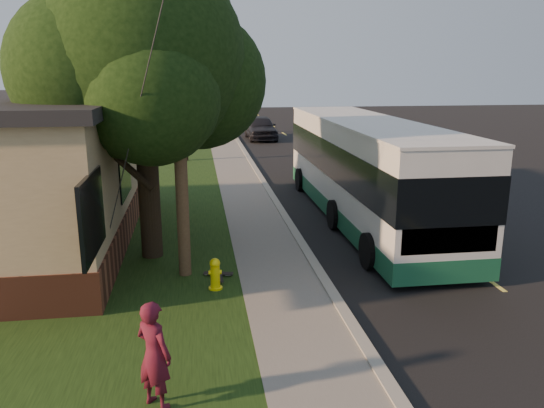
{
  "coord_description": "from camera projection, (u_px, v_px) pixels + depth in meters",
  "views": [
    {
      "loc": [
        -2.92,
        -11.41,
        4.98
      ],
      "look_at": [
        -0.98,
        2.08,
        1.5
      ],
      "focal_mm": 35.0,
      "sensor_mm": 36.0,
      "label": 1
    }
  ],
  "objects": [
    {
      "name": "curb",
      "position": [
        268.0,
        190.0,
        22.16
      ],
      "size": [
        0.25,
        80.0,
        0.12
      ],
      "primitive_type": "cube",
      "color": "gray",
      "rests_on": "ground"
    },
    {
      "name": "grass_verge",
      "position": [
        159.0,
        194.0,
        21.54
      ],
      "size": [
        5.0,
        80.0,
        0.07
      ],
      "primitive_type": "cube",
      "color": "black",
      "rests_on": "ground"
    },
    {
      "name": "bare_tree_far",
      "position": [
        194.0,
        109.0,
        40.44
      ],
      "size": [
        1.38,
        1.21,
        4.03
      ],
      "color": "black",
      "rests_on": "grass_verge"
    },
    {
      "name": "skateboarder",
      "position": [
        154.0,
        355.0,
        7.77
      ],
      "size": [
        0.73,
        0.71,
        1.69
      ],
      "primitive_type": "imported",
      "rotation": [
        0.0,
        0.0,
        2.43
      ],
      "color": "#4C0F20",
      "rests_on": "grass_verge"
    },
    {
      "name": "skateboard_main",
      "position": [
        219.0,
        277.0,
        12.77
      ],
      "size": [
        0.2,
        0.75,
        0.07
      ],
      "color": "black",
      "rests_on": "grass_verge"
    },
    {
      "name": "utility_pole",
      "position": [
        177.0,
        85.0,
        11.93
      ],
      "size": [
        2.86,
        3.21,
        9.07
      ],
      "color": "#473321",
      "rests_on": "ground"
    },
    {
      "name": "ground",
      "position": [
        325.0,
        285.0,
        12.58
      ],
      "size": [
        120.0,
        120.0,
        0.0
      ],
      "primitive_type": "plane",
      "color": "black",
      "rests_on": "ground"
    },
    {
      "name": "transit_bus",
      "position": [
        365.0,
        167.0,
        17.71
      ],
      "size": [
        2.87,
        12.45,
        3.37
      ],
      "color": "silver",
      "rests_on": "ground"
    },
    {
      "name": "sidewalk",
      "position": [
        245.0,
        191.0,
        22.02
      ],
      "size": [
        2.0,
        80.0,
        0.08
      ],
      "primitive_type": "cube",
      "color": "slate",
      "rests_on": "ground"
    },
    {
      "name": "road",
      "position": [
        361.0,
        189.0,
        22.72
      ],
      "size": [
        8.0,
        80.0,
        0.01
      ],
      "primitive_type": "cube",
      "color": "black",
      "rests_on": "ground"
    },
    {
      "name": "leafy_tree",
      "position": [
        143.0,
        61.0,
        13.27
      ],
      "size": [
        6.3,
        6.0,
        7.8
      ],
      "color": "black",
      "rests_on": "grass_verge"
    },
    {
      "name": "traffic_signal",
      "position": [
        236.0,
        91.0,
        44.48
      ],
      "size": [
        0.18,
        0.22,
        5.5
      ],
      "color": "#2D2D30",
      "rests_on": "ground"
    },
    {
      "name": "fire_hydrant",
      "position": [
        215.0,
        274.0,
        12.12
      ],
      "size": [
        0.32,
        0.32,
        0.74
      ],
      "color": "yellow",
      "rests_on": "grass_verge"
    },
    {
      "name": "distant_car",
      "position": [
        261.0,
        127.0,
        38.5
      ],
      "size": [
        2.09,
        5.06,
        1.72
      ],
      "primitive_type": "imported",
      "rotation": [
        0.0,
        0.0,
        0.01
      ],
      "color": "black",
      "rests_on": "ground"
    },
    {
      "name": "dumpster",
      "position": [
        19.0,
        189.0,
        19.61
      ],
      "size": [
        1.62,
        1.4,
        1.25
      ],
      "color": "#133120",
      "rests_on": "building_lot"
    },
    {
      "name": "skateboard_spare",
      "position": [
        218.0,
        273.0,
        12.97
      ],
      "size": [
        0.75,
        0.33,
        0.07
      ],
      "color": "black",
      "rests_on": "grass_verge"
    },
    {
      "name": "bare_tree_near",
      "position": [
        185.0,
        123.0,
        28.83
      ],
      "size": [
        1.38,
        1.21,
        4.31
      ],
      "color": "black",
      "rests_on": "grass_verge"
    }
  ]
}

